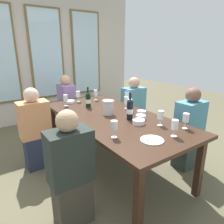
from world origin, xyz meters
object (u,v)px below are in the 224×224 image
object	(u,v)px
wine_glass_8	(175,125)
seated_person_4	(67,105)
tasting_bowl_0	(141,117)
wine_glass_1	(161,115)
wine_glass_2	(96,93)
wine_glass_0	(78,94)
wine_glass_7	(66,98)
wine_glass_4	(186,118)
dining_table	(111,120)
tasting_bowl_3	(141,112)
metal_pitcher	(108,107)
water_bottle	(127,99)
white_plate_0	(152,140)
wine_bottle_0	(130,109)
wine_bottle_1	(88,100)
tasting_bowl_2	(139,122)
tasting_bowl_1	(70,102)
wine_glass_5	(126,101)
seated_person_1	(189,131)
seated_person_3	(133,110)
wine_glass_3	(130,103)
wine_glass_6	(114,126)
seated_person_0	(71,173)

from	to	relation	value
wine_glass_8	seated_person_4	bearing A→B (deg)	93.34
tasting_bowl_0	wine_glass_1	world-z (taller)	wine_glass_1
wine_glass_2	wine_glass_8	bearing A→B (deg)	-93.52
wine_glass_0	wine_glass_8	distance (m)	1.80
wine_glass_7	seated_person_4	xyz separation A→B (m)	(0.31, 0.74, -0.33)
wine_glass_4	wine_glass_7	distance (m)	1.75
dining_table	tasting_bowl_3	bearing A→B (deg)	-27.67
metal_pitcher	water_bottle	distance (m)	0.48
tasting_bowl_3	wine_glass_4	bearing A→B (deg)	-85.91
white_plate_0	wine_bottle_0	size ratio (longest dim) A/B	0.68
wine_bottle_1	tasting_bowl_0	distance (m)	0.90
tasting_bowl_0	tasting_bowl_2	world-z (taller)	tasting_bowl_0
tasting_bowl_1	wine_glass_7	xyz separation A→B (m)	(-0.12, -0.12, 0.10)
wine_glass_1	wine_glass_8	world-z (taller)	same
wine_glass_5	seated_person_1	bearing A→B (deg)	-56.66
tasting_bowl_3	wine_glass_5	size ratio (longest dim) A/B	0.68
tasting_bowl_2	seated_person_3	bearing A→B (deg)	52.15
tasting_bowl_3	seated_person_1	size ratio (longest dim) A/B	0.11
wine_glass_1	seated_person_1	world-z (taller)	seated_person_1
wine_bottle_1	tasting_bowl_3	world-z (taller)	wine_bottle_1
metal_pitcher	wine_bottle_1	xyz separation A→B (m)	(-0.05, 0.45, 0.02)
wine_glass_4	wine_glass_1	bearing A→B (deg)	125.03
dining_table	seated_person_4	bearing A→B (deg)	90.00
wine_glass_3	wine_glass_7	distance (m)	0.98
metal_pitcher	wine_glass_4	world-z (taller)	metal_pitcher
wine_glass_0	tasting_bowl_3	bearing A→B (deg)	-69.60
wine_bottle_0	water_bottle	world-z (taller)	wine_bottle_0
wine_bottle_1	wine_glass_7	world-z (taller)	wine_bottle_1
wine_glass_5	seated_person_1	xyz separation A→B (m)	(0.49, -0.74, -0.33)
wine_glass_1	wine_glass_3	size ratio (longest dim) A/B	1.00
wine_glass_3	seated_person_1	distance (m)	0.87
wine_bottle_1	tasting_bowl_2	world-z (taller)	wine_bottle_1
wine_glass_3	metal_pitcher	bearing A→B (deg)	170.46
wine_glass_2	seated_person_4	distance (m)	0.79
white_plate_0	wine_glass_4	distance (m)	0.53
water_bottle	wine_glass_2	size ratio (longest dim) A/B	1.38
wine_bottle_0	tasting_bowl_1	xyz separation A→B (m)	(-0.29, 1.14, -0.11)
wine_bottle_1	wine_glass_4	world-z (taller)	wine_bottle_1
metal_pitcher	seated_person_4	bearing A→B (deg)	89.64
tasting_bowl_3	wine_glass_1	distance (m)	0.45
water_bottle	wine_glass_5	xyz separation A→B (m)	(-0.08, -0.09, 0.00)
tasting_bowl_0	wine_glass_4	size ratio (longest dim) A/B	0.71
metal_pitcher	tasting_bowl_0	bearing A→B (deg)	-60.86
wine_glass_2	seated_person_4	size ratio (longest dim) A/B	0.16
wine_glass_8	water_bottle	bearing A→B (deg)	75.14
dining_table	wine_glass_2	world-z (taller)	wine_glass_2
wine_bottle_1	tasting_bowl_3	distance (m)	0.82
wine_glass_6	tasting_bowl_3	bearing A→B (deg)	28.57
metal_pitcher	tasting_bowl_1	distance (m)	0.84
seated_person_0	seated_person_3	distance (m)	2.03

